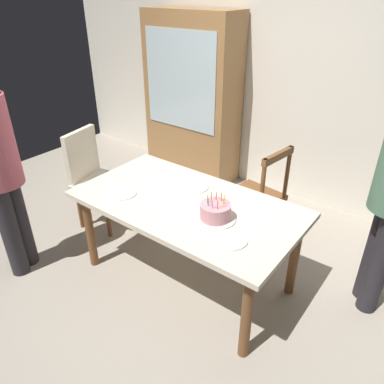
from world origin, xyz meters
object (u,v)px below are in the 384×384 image
(birthday_cake, at_px, (215,212))
(chair_upholstered, at_px, (93,174))
(plate_near_guest, at_px, (230,240))
(chair_spindle_back, at_px, (256,198))
(plate_far_side, at_px, (194,187))
(china_cabinet, at_px, (192,99))
(dining_table, at_px, (187,212))
(plate_near_celebrant, at_px, (122,193))

(birthday_cake, relative_size, chair_upholstered, 0.29)
(birthday_cake, xyz_separation_m, plate_near_guest, (0.21, -0.14, -0.05))
(chair_spindle_back, height_order, chair_upholstered, same)
(plate_far_side, relative_size, china_cabinet, 0.12)
(birthday_cake, height_order, china_cabinet, china_cabinet)
(birthday_cake, height_order, plate_far_side, birthday_cake)
(dining_table, height_order, chair_upholstered, chair_upholstered)
(birthday_cake, bearing_deg, dining_table, 168.03)
(birthday_cake, bearing_deg, chair_upholstered, 173.29)
(birthday_cake, bearing_deg, chair_spindle_back, 97.99)
(china_cabinet, bearing_deg, plate_far_side, -52.22)
(chair_upholstered, distance_m, china_cabinet, 1.50)
(birthday_cake, relative_size, plate_near_celebrant, 1.27)
(dining_table, height_order, birthday_cake, birthday_cake)
(birthday_cake, xyz_separation_m, chair_upholstered, (-1.52, 0.18, -0.25))
(plate_near_guest, distance_m, chair_upholstered, 1.77)
(plate_near_celebrant, distance_m, plate_near_guest, 0.97)
(plate_far_side, height_order, plate_near_guest, same)
(plate_far_side, bearing_deg, plate_near_guest, -34.86)
(chair_spindle_back, bearing_deg, plate_near_celebrant, -123.33)
(plate_far_side, bearing_deg, dining_table, -67.70)
(chair_upholstered, bearing_deg, plate_far_side, 4.41)
(chair_upholstered, bearing_deg, plate_near_celebrant, -22.77)
(dining_table, bearing_deg, birthday_cake, -11.97)
(plate_near_guest, bearing_deg, dining_table, 157.89)
(birthday_cake, distance_m, chair_spindle_back, 0.90)
(plate_near_celebrant, bearing_deg, plate_far_side, 47.30)
(plate_far_side, xyz_separation_m, plate_near_guest, (0.59, -0.41, 0.00))
(plate_far_side, distance_m, china_cabinet, 1.73)
(dining_table, distance_m, birthday_cake, 0.33)
(plate_near_celebrant, height_order, chair_upholstered, chair_upholstered)
(chair_spindle_back, bearing_deg, china_cabinet, 149.06)
(dining_table, height_order, plate_near_guest, plate_near_guest)
(plate_far_side, bearing_deg, plate_near_celebrant, -132.70)
(plate_near_guest, bearing_deg, china_cabinet, 132.88)
(plate_near_celebrant, bearing_deg, china_cabinet, 110.82)
(birthday_cake, relative_size, china_cabinet, 0.15)
(dining_table, height_order, chair_spindle_back, chair_spindle_back)
(plate_near_celebrant, xyz_separation_m, chair_spindle_back, (0.64, 0.98, -0.27))
(dining_table, bearing_deg, chair_upholstered, 174.58)
(birthday_cake, xyz_separation_m, plate_far_side, (-0.38, 0.27, -0.05))
(plate_near_celebrant, xyz_separation_m, chair_upholstered, (-0.77, 0.32, -0.20))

